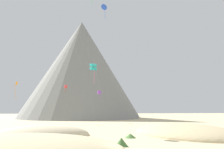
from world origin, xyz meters
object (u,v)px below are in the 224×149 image
object	(u,v)px
bush_far_left	(121,142)
bush_scatter_east	(212,139)
kite_violet_low	(99,92)
bush_near_left	(130,136)
kite_red_low	(66,87)
bush_ridge_crest	(163,131)
kite_orange_low	(16,88)
bush_near_right	(74,133)
kite_blue_high	(104,7)
kite_teal_low	(93,67)
rock_massif	(82,70)

from	to	relation	value
bush_far_left	bush_scatter_east	world-z (taller)	bush_far_left
bush_scatter_east	kite_violet_low	bearing A→B (deg)	106.70
bush_near_left	kite_red_low	bearing A→B (deg)	108.54
bush_ridge_crest	kite_orange_low	size ratio (longest dim) A/B	0.26
bush_near_right	kite_blue_high	world-z (taller)	kite_blue_high
kite_blue_high	kite_orange_low	xyz separation A→B (m)	(-26.26, 6.02, -24.75)
bush_scatter_east	kite_teal_low	size ratio (longest dim) A/B	0.27
bush_near_left	rock_massif	world-z (taller)	rock_massif
bush_near_right	kite_orange_low	bearing A→B (deg)	123.59
bush_ridge_crest	kite_blue_high	bearing A→B (deg)	117.31
bush_scatter_east	kite_blue_high	distance (m)	49.88
bush_ridge_crest	kite_red_low	world-z (taller)	kite_red_low
bush_near_left	bush_ridge_crest	world-z (taller)	bush_near_left
kite_teal_low	kite_violet_low	bearing A→B (deg)	63.11
bush_near_right	kite_violet_low	world-z (taller)	kite_violet_low
bush_far_left	bush_ridge_crest	world-z (taller)	bush_far_left
bush_far_left	rock_massif	size ratio (longest dim) A/B	0.03
kite_teal_low	kite_orange_low	world-z (taller)	kite_teal_low
kite_teal_low	rock_massif	bearing A→B (deg)	71.22
bush_scatter_east	kite_red_low	xyz separation A→B (m)	(-25.70, 44.58, 11.96)
rock_massif	bush_far_left	bearing A→B (deg)	-86.66
bush_scatter_east	rock_massif	size ratio (longest dim) A/B	0.02
bush_ridge_crest	rock_massif	world-z (taller)	rock_massif
rock_massif	kite_teal_low	bearing A→B (deg)	-88.22
rock_massif	kite_red_low	size ratio (longest dim) A/B	25.71
bush_far_left	bush_near_right	world-z (taller)	bush_far_left
bush_far_left	bush_scatter_east	size ratio (longest dim) A/B	1.53
bush_near_left	kite_blue_high	xyz separation A→B (m)	(-1.74, 27.98, 35.50)
kite_orange_low	kite_red_low	world-z (taller)	kite_orange_low
bush_near_left	kite_orange_low	xyz separation A→B (m)	(-28.00, 34.00, 10.76)
rock_massif	kite_orange_low	distance (m)	55.45
bush_far_left	kite_red_low	size ratio (longest dim) A/B	0.68
bush_near_left	bush_far_left	bearing A→B (deg)	-109.53
bush_near_left	bush_near_right	size ratio (longest dim) A/B	0.80
kite_red_low	bush_near_left	bearing A→B (deg)	-93.68
bush_near_left	kite_orange_low	bearing A→B (deg)	129.46
kite_blue_high	kite_teal_low	world-z (taller)	kite_blue_high
bush_far_left	kite_red_low	bearing A→B (deg)	102.41
kite_orange_low	bush_far_left	bearing A→B (deg)	-59.69
bush_scatter_east	kite_violet_low	xyz separation A→B (m)	(-14.05, 46.82, 10.32)
rock_massif	kite_orange_low	bearing A→B (deg)	-111.66
kite_orange_low	kite_violet_low	distance (m)	27.50
bush_scatter_east	bush_near_right	bearing A→B (deg)	155.07
bush_scatter_east	bush_near_right	world-z (taller)	bush_near_right
bush_ridge_crest	kite_red_low	distance (m)	41.16
bush_scatter_east	bush_ridge_crest	distance (m)	12.52
bush_near_right	kite_red_low	xyz separation A→B (m)	(-4.25, 34.61, 11.84)
kite_teal_low	bush_scatter_east	bearing A→B (deg)	-52.88
kite_blue_high	kite_red_low	size ratio (longest dim) A/B	1.90
kite_teal_low	kite_orange_low	size ratio (longest dim) A/B	0.78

